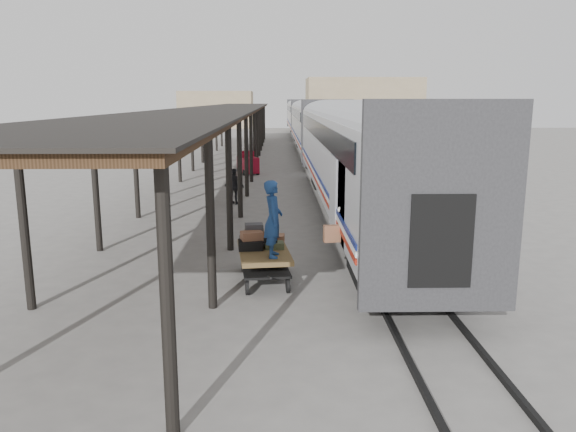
% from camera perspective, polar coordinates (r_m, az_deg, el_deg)
% --- Properties ---
extents(ground, '(160.00, 160.00, 0.00)m').
position_cam_1_polar(ground, '(14.89, -1.57, -6.47)').
color(ground, slate).
rests_on(ground, ground).
extents(train, '(3.45, 76.01, 4.01)m').
position_cam_1_polar(train, '(48.07, 2.56, 9.41)').
color(train, silver).
rests_on(train, ground).
extents(canopy, '(4.90, 64.30, 4.15)m').
position_cam_1_polar(canopy, '(38.31, -6.53, 10.71)').
color(canopy, '#422B19').
rests_on(canopy, ground).
extents(rails, '(1.54, 150.00, 0.12)m').
position_cam_1_polar(rails, '(48.45, 2.53, 6.31)').
color(rails, black).
rests_on(rails, ground).
extents(building_far, '(18.00, 10.00, 8.00)m').
position_cam_1_polar(building_far, '(93.18, 7.58, 11.26)').
color(building_far, tan).
rests_on(building_far, ground).
extents(building_left, '(12.00, 8.00, 6.00)m').
position_cam_1_polar(building_left, '(96.68, -7.27, 10.69)').
color(building_left, tan).
rests_on(building_left, ground).
extents(baggage_cart, '(1.51, 2.53, 0.86)m').
position_cam_1_polar(baggage_cart, '(14.55, -2.46, -4.24)').
color(baggage_cart, brown).
rests_on(baggage_cart, ground).
extents(suitcase_stack, '(1.23, 1.19, 0.59)m').
position_cam_1_polar(suitcase_stack, '(14.77, -3.02, -2.35)').
color(suitcase_stack, '#3E3E40').
rests_on(suitcase_stack, baggage_cart).
extents(luggage_tug, '(1.51, 1.87, 1.43)m').
position_cam_1_polar(luggage_tug, '(35.82, -4.12, 5.32)').
color(luggage_tug, maroon).
rests_on(luggage_tug, ground).
extents(porter, '(0.47, 0.70, 1.90)m').
position_cam_1_polar(porter, '(13.63, -1.52, -0.30)').
color(porter, navy).
rests_on(porter, baggage_cart).
extents(pedestrian, '(1.03, 0.74, 1.62)m').
position_cam_1_polar(pedestrian, '(25.42, -5.47, 3.01)').
color(pedestrian, black).
rests_on(pedestrian, ground).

